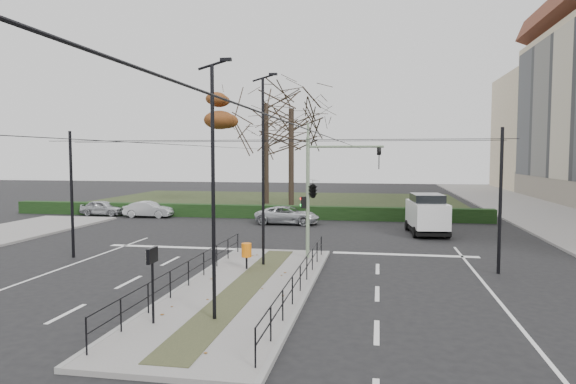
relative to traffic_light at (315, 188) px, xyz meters
name	(u,v)px	position (x,y,z in m)	size (l,w,h in m)	color
ground	(260,275)	(-1.82, -3.26, -3.36)	(140.00, 140.00, 0.00)	black
median_island	(244,289)	(-1.82, -5.76, -3.29)	(4.40, 15.00, 0.14)	slate
sidewalk_east	(554,218)	(16.18, 18.74, -3.29)	(8.00, 90.00, 0.14)	slate
park	(274,202)	(-7.82, 28.74, -3.31)	(38.00, 26.00, 0.10)	black
hedge	(240,211)	(-7.82, 15.34, -2.86)	(38.00, 1.00, 1.00)	black
median_railing	(243,265)	(-1.82, -5.86, -2.39)	(4.14, 13.24, 0.92)	black
catenary	(268,189)	(-1.82, -1.64, 0.06)	(20.00, 34.00, 6.00)	black
traffic_light	(315,188)	(0.00, 0.00, 0.00)	(3.79, 2.13, 5.54)	gray
litter_bin	(247,251)	(-2.50, -2.80, -2.46)	(0.42, 0.42, 1.07)	black
info_panel	(152,264)	(-3.33, -10.01, -1.53)	(0.12, 0.56, 2.15)	black
streetlamp_median_near	(214,189)	(-1.72, -9.37, 0.55)	(0.62, 0.13, 7.41)	black
streetlamp_median_far	(263,169)	(-1.97, -1.93, 0.93)	(0.68, 0.14, 8.17)	black
parked_car_first	(103,208)	(-19.08, 14.74, -2.74)	(1.47, 3.65, 1.24)	#ABADB2
parked_car_second	(149,209)	(-14.89, 14.22, -2.74)	(1.32, 3.79, 1.25)	#ABADB2
parked_car_fourth	(288,215)	(-3.45, 12.25, -2.73)	(2.09, 4.54, 1.26)	#ABADB2
white_van	(427,213)	(5.83, 9.19, -2.07)	(2.50, 4.86, 2.49)	white
rust_tree	(266,104)	(-8.04, 26.18, 6.54)	(9.62, 9.62, 12.90)	black
bare_tree_center	(291,121)	(-6.35, 30.31, 5.07)	(8.24, 8.24, 11.95)	black
bare_tree_near	(291,116)	(-4.29, 18.75, 4.73)	(7.21, 7.21, 11.46)	black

